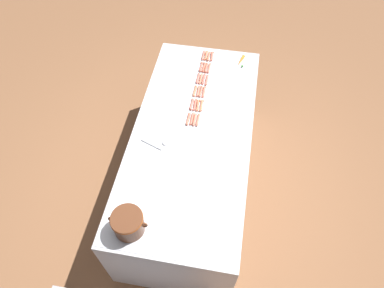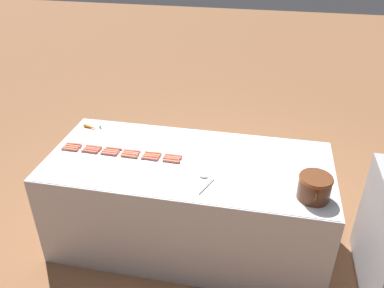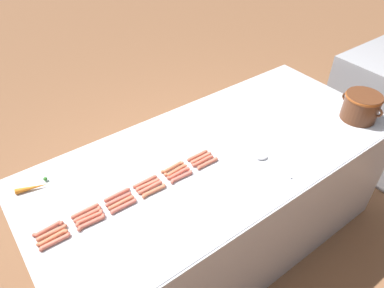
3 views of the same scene
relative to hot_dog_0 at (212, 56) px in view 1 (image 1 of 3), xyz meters
The scene contains 29 objects.
ground_plane 1.39m from the hot_dog_0, 88.16° to the left, with size 20.00×20.00×0.00m, color brown.
griddle_counter 1.15m from the hot_dog_0, 88.16° to the left, with size 1.08×2.40×0.89m.
hot_dog_0 is the anchor object (origin of this frame).
hot_dog_1 0.19m from the hot_dog_0, 89.42° to the left, with size 0.02×0.15×0.02m.
hot_dog_2 0.37m from the hot_dog_0, 90.04° to the left, with size 0.02×0.15×0.02m.
hot_dog_3 0.54m from the hot_dog_0, 89.65° to the left, with size 0.02×0.15×0.02m.
hot_dog_4 0.73m from the hot_dog_0, 90.09° to the left, with size 0.03×0.15×0.02m.
hot_dog_5 0.91m from the hot_dog_0, 89.83° to the left, with size 0.02×0.15×0.02m.
hot_dog_6 0.03m from the hot_dog_0, 13.44° to the left, with size 0.02×0.15×0.02m.
hot_dog_7 0.19m from the hot_dog_0, 81.40° to the left, with size 0.03×0.15×0.02m.
hot_dog_8 0.37m from the hot_dog_0, 84.90° to the left, with size 0.03×0.15×0.02m.
hot_dog_9 0.55m from the hot_dog_0, 86.60° to the left, with size 0.03×0.15×0.02m.
hot_dog_10 0.73m from the hot_dog_0, 87.53° to the left, with size 0.03×0.15×0.02m.
hot_dog_11 0.92m from the hot_dog_0, 88.07° to the left, with size 0.02×0.15×0.02m.
hot_dog_12 0.06m from the hot_dog_0, ahead, with size 0.03×0.15×0.02m.
hot_dog_13 0.20m from the hot_dog_0, 72.76° to the left, with size 0.03×0.15×0.02m.
hot_dog_14 0.37m from the hot_dog_0, 80.24° to the left, with size 0.02×0.15×0.02m.
hot_dog_15 0.55m from the hot_dog_0, 83.75° to the left, with size 0.02×0.15×0.02m.
hot_dog_16 0.73m from the hot_dog_0, 85.22° to the left, with size 0.03×0.15×0.02m.
hot_dog_17 0.91m from the hot_dog_0, 86.20° to the left, with size 0.03×0.15×0.02m.
hot_dog_18 0.09m from the hot_dog_0, ahead, with size 0.03×0.15×0.02m.
hot_dog_19 0.21m from the hot_dog_0, 64.27° to the left, with size 0.03×0.15×0.02m.
hot_dog_20 0.38m from the hot_dog_0, 75.71° to the left, with size 0.03×0.15×0.02m.
hot_dog_21 0.56m from the hot_dog_0, 80.25° to the left, with size 0.03×0.15×0.02m.
hot_dog_22 0.74m from the hot_dog_0, 82.65° to the left, with size 0.03×0.15×0.02m.
hot_dog_23 0.92m from the hot_dog_0, 84.12° to the left, with size 0.03×0.15×0.02m.
bean_pot 2.07m from the hot_dog_0, 80.59° to the left, with size 0.30×0.24×0.19m.
serving_spoon 1.26m from the hot_dog_0, 76.98° to the left, with size 0.26×0.13×0.02m.
carrot 0.32m from the hot_dog_0, behind, with size 0.08×0.18×0.03m.
Camera 1 is at (-0.33, 1.92, 3.39)m, focal length 32.41 mm.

